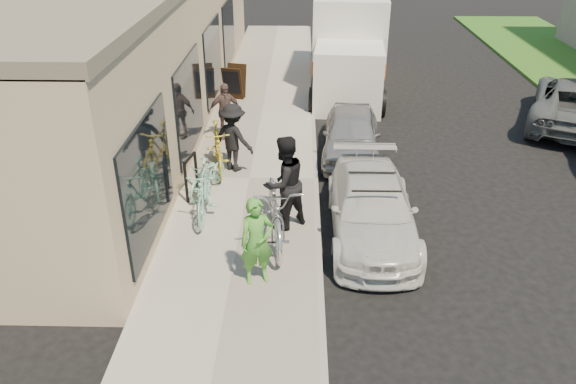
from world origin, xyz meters
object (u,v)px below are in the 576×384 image
object	(u,v)px
sedan_silver	(351,134)
bystander_b	(225,111)
moving_truck	(350,46)
cruiser_bike_b	(208,176)
tandem_bike	(276,208)
man_standing	(284,183)
sandwich_board	(234,82)
sedan_white	(372,208)
bike_rack	(191,172)
far_car_gray	(576,102)
woman_rider	(257,242)
cruiser_bike_c	(218,148)
bystander_a	(233,138)
cruiser_bike_a	(204,191)

from	to	relation	value
sedan_silver	bystander_b	bearing A→B (deg)	171.46
moving_truck	cruiser_bike_b	world-z (taller)	moving_truck
tandem_bike	man_standing	world-z (taller)	man_standing
moving_truck	man_standing	distance (m)	10.04
sedan_silver	cruiser_bike_b	size ratio (longest dim) A/B	2.32
sandwich_board	moving_truck	xyz separation A→B (m)	(3.81, 1.98, 0.68)
sedan_white	sedan_silver	xyz separation A→B (m)	(-0.11, 3.80, 0.02)
bystander_b	tandem_bike	bearing A→B (deg)	-93.63
sedan_silver	sandwich_board	bearing A→B (deg)	134.86
bike_rack	far_car_gray	xyz separation A→B (m)	(10.35, 4.94, -0.03)
sedan_silver	man_standing	distance (m)	4.12
sandwich_board	sedan_silver	bearing A→B (deg)	-36.10
sedan_white	woman_rider	size ratio (longest dim) A/B	2.57
tandem_bike	sandwich_board	bearing A→B (deg)	94.64
sedan_white	tandem_bike	xyz separation A→B (m)	(-1.86, -0.41, 0.22)
cruiser_bike_c	bystander_a	xyz separation A→B (m)	(0.38, 0.05, 0.26)
cruiser_bike_a	bystander_a	bearing A→B (deg)	78.16
man_standing	bystander_a	distance (m)	2.86
sandwich_board	bystander_a	distance (m)	5.34
man_standing	cruiser_bike_a	world-z (taller)	man_standing
sandwich_board	far_car_gray	size ratio (longest dim) A/B	0.21
sedan_silver	far_car_gray	xyz separation A→B (m)	(6.68, 2.39, 0.08)
sedan_silver	bystander_a	world-z (taller)	bystander_a
bike_rack	cruiser_bike_b	size ratio (longest dim) A/B	0.62
man_standing	cruiser_bike_b	bearing A→B (deg)	-78.46
sandwich_board	bystander_a	world-z (taller)	bystander_a
bike_rack	sedan_white	bearing A→B (deg)	-18.23
sedan_white	cruiser_bike_c	world-z (taller)	cruiser_bike_c
sedan_silver	woman_rider	size ratio (longest dim) A/B	2.24
sandwich_board	far_car_gray	xyz separation A→B (m)	(10.13, -1.72, -0.00)
bystander_a	cruiser_bike_c	bearing A→B (deg)	39.37
sedan_silver	tandem_bike	world-z (taller)	tandem_bike
sedan_white	far_car_gray	distance (m)	9.02
sandwich_board	cruiser_bike_a	distance (m)	7.48
cruiser_bike_b	bystander_b	bearing A→B (deg)	109.70
bike_rack	bystander_b	xyz separation A→B (m)	(0.34, 3.34, 0.19)
sedan_white	moving_truck	xyz separation A→B (m)	(0.24, 9.88, 0.79)
bike_rack	bystander_b	distance (m)	3.36
cruiser_bike_b	sedan_silver	bearing A→B (deg)	55.20
cruiser_bike_c	tandem_bike	bearing A→B (deg)	-74.69
sandwich_board	cruiser_bike_b	distance (m)	6.48
bystander_a	bike_rack	bearing A→B (deg)	92.15
moving_truck	bike_rack	bearing A→B (deg)	-110.34
woman_rider	bike_rack	bearing A→B (deg)	99.26
man_standing	far_car_gray	bearing A→B (deg)	176.81
cruiser_bike_b	cruiser_bike_c	xyz separation A→B (m)	(0.07, 1.13, 0.17)
woman_rider	bystander_a	xyz separation A→B (m)	(-0.87, 4.38, 0.03)
bike_rack	woman_rider	world-z (taller)	woman_rider
sedan_white	cruiser_bike_b	xyz separation A→B (m)	(-3.44, 1.42, -0.04)
sedan_white	tandem_bike	size ratio (longest dim) A/B	1.62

